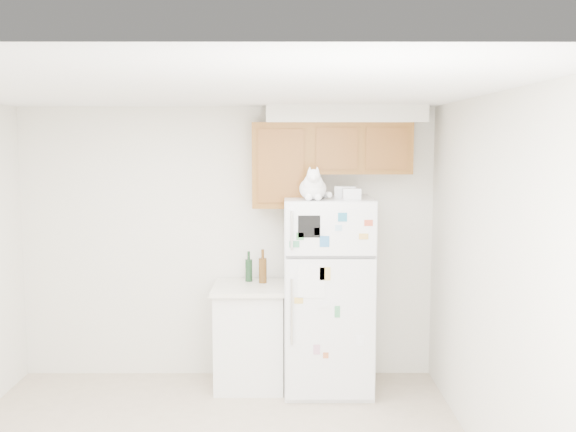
{
  "coord_description": "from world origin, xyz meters",
  "views": [
    {
      "loc": [
        0.55,
        -4.17,
        2.19
      ],
      "look_at": [
        0.56,
        1.55,
        1.55
      ],
      "focal_mm": 42.0,
      "sensor_mm": 36.0,
      "label": 1
    }
  ],
  "objects_px": {
    "base_counter": "(250,335)",
    "storage_box_back": "(346,192)",
    "storage_box_front": "(352,194)",
    "bottle_green": "(249,266)",
    "refrigerator": "(328,295)",
    "cat": "(313,187)",
    "bottle_amber": "(263,266)"
  },
  "relations": [
    {
      "from": "base_counter",
      "to": "bottle_amber",
      "type": "xyz_separation_m",
      "value": [
        0.11,
        0.09,
        0.61
      ]
    },
    {
      "from": "refrigerator",
      "to": "bottle_amber",
      "type": "xyz_separation_m",
      "value": [
        -0.58,
        0.17,
        0.22
      ]
    },
    {
      "from": "storage_box_back",
      "to": "bottle_amber",
      "type": "bearing_deg",
      "value": -177.24
    },
    {
      "from": "bottle_amber",
      "to": "storage_box_front",
      "type": "bearing_deg",
      "value": -20.08
    },
    {
      "from": "refrigerator",
      "to": "base_counter",
      "type": "distance_m",
      "value": 0.79
    },
    {
      "from": "refrigerator",
      "to": "cat",
      "type": "bearing_deg",
      "value": -126.7
    },
    {
      "from": "bottle_green",
      "to": "base_counter",
      "type": "bearing_deg",
      "value": -84.5
    },
    {
      "from": "cat",
      "to": "storage_box_front",
      "type": "relative_size",
      "value": 2.72
    },
    {
      "from": "bottle_green",
      "to": "storage_box_back",
      "type": "bearing_deg",
      "value": -13.61
    },
    {
      "from": "bottle_amber",
      "to": "bottle_green",
      "type": "bearing_deg",
      "value": 152.14
    },
    {
      "from": "bottle_green",
      "to": "bottle_amber",
      "type": "relative_size",
      "value": 0.9
    },
    {
      "from": "cat",
      "to": "storage_box_back",
      "type": "relative_size",
      "value": 2.26
    },
    {
      "from": "bottle_green",
      "to": "bottle_amber",
      "type": "height_order",
      "value": "bottle_amber"
    },
    {
      "from": "cat",
      "to": "bottle_amber",
      "type": "xyz_separation_m",
      "value": [
        -0.44,
        0.36,
        -0.73
      ]
    },
    {
      "from": "cat",
      "to": "bottle_green",
      "type": "bearing_deg",
      "value": 143.06
    },
    {
      "from": "cat",
      "to": "storage_box_back",
      "type": "bearing_deg",
      "value": 36.55
    },
    {
      "from": "bottle_green",
      "to": "storage_box_front",
      "type": "bearing_deg",
      "value": -21.27
    },
    {
      "from": "bottle_amber",
      "to": "refrigerator",
      "type": "bearing_deg",
      "value": -16.25
    },
    {
      "from": "bottle_amber",
      "to": "base_counter",
      "type": "bearing_deg",
      "value": -140.35
    },
    {
      "from": "storage_box_front",
      "to": "bottle_green",
      "type": "distance_m",
      "value": 1.18
    },
    {
      "from": "storage_box_back",
      "to": "bottle_amber",
      "type": "distance_m",
      "value": 1.0
    },
    {
      "from": "refrigerator",
      "to": "bottle_amber",
      "type": "height_order",
      "value": "refrigerator"
    },
    {
      "from": "refrigerator",
      "to": "storage_box_back",
      "type": "bearing_deg",
      "value": 10.65
    },
    {
      "from": "cat",
      "to": "storage_box_front",
      "type": "xyz_separation_m",
      "value": [
        0.33,
        0.08,
        -0.06
      ]
    },
    {
      "from": "base_counter",
      "to": "storage_box_back",
      "type": "distance_m",
      "value": 1.54
    },
    {
      "from": "refrigerator",
      "to": "bottle_amber",
      "type": "bearing_deg",
      "value": 163.75
    },
    {
      "from": "refrigerator",
      "to": "cat",
      "type": "xyz_separation_m",
      "value": [
        -0.14,
        -0.19,
        0.96
      ]
    },
    {
      "from": "cat",
      "to": "bottle_green",
      "type": "height_order",
      "value": "cat"
    },
    {
      "from": "storage_box_front",
      "to": "bottle_amber",
      "type": "relative_size",
      "value": 0.49
    },
    {
      "from": "base_counter",
      "to": "bottle_amber",
      "type": "height_order",
      "value": "bottle_amber"
    },
    {
      "from": "storage_box_back",
      "to": "bottle_green",
      "type": "xyz_separation_m",
      "value": [
        -0.86,
        0.21,
        -0.69
      ]
    },
    {
      "from": "base_counter",
      "to": "storage_box_front",
      "type": "relative_size",
      "value": 6.13
    }
  ]
}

